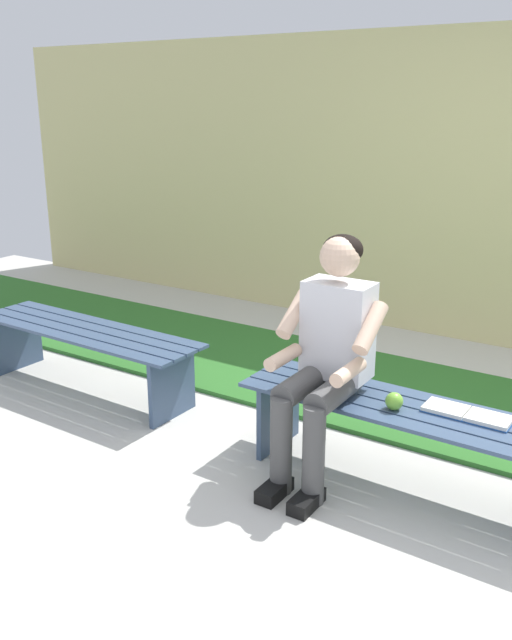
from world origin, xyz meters
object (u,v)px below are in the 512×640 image
at_px(bench_near, 403,425).
at_px(bench_far, 87,344).
at_px(person_seated, 327,351).
at_px(book_open, 467,414).
at_px(apple, 394,401).

height_order(bench_near, bench_far, same).
xyz_separation_m(bench_near, person_seated, (0.38, 0.10, 0.35)).
height_order(bench_near, book_open, book_open).
bearing_deg(person_seated, apple, -174.32).
height_order(bench_far, person_seated, person_seated).
xyz_separation_m(person_seated, book_open, (-0.67, -0.15, -0.23)).
bearing_deg(person_seated, bench_near, -165.43).
relative_size(apple, book_open, 0.21).
distance_m(apple, book_open, 0.34).
xyz_separation_m(person_seated, apple, (-0.35, -0.04, -0.20)).
bearing_deg(book_open, apple, 21.75).
distance_m(bench_near, book_open, 0.32).
bearing_deg(apple, bench_near, -113.53).
height_order(bench_near, apple, apple).
bearing_deg(bench_near, apple, 66.47).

